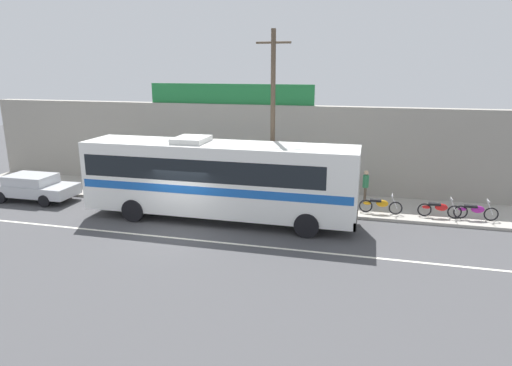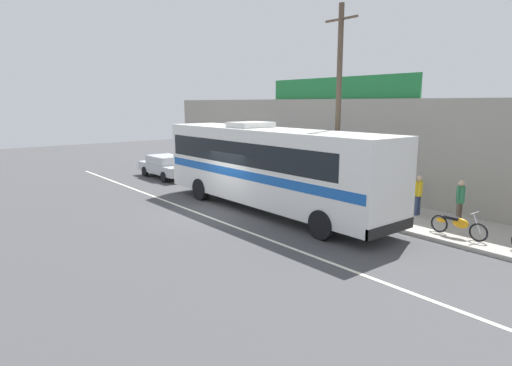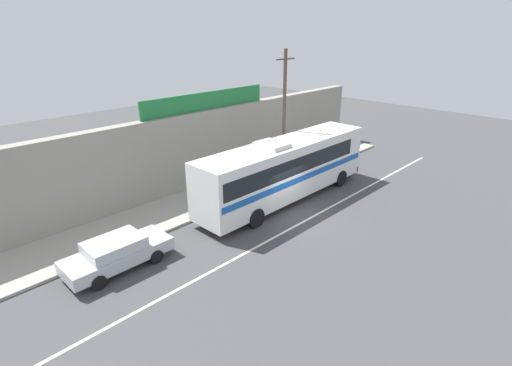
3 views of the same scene
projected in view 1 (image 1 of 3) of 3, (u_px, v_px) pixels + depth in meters
The scene contains 13 objects.
ground_plane at pixel (177, 231), 19.03m from camera, with size 70.00×70.00×0.00m, color #444447.
sidewalk_slab at pixel (217, 196), 23.89m from camera, with size 30.00×3.60×0.14m, color #A8A399.
storefront_facade at pixel (229, 146), 25.31m from camera, with size 30.00×0.70×4.80m, color gray.
storefront_billboard at pixel (230, 94), 24.53m from camera, with size 9.38×0.12×1.10m, color #1E7538.
road_center_stripe at pixel (169, 237), 18.28m from camera, with size 30.00×0.14×0.01m, color silver.
intercity_bus at pixel (216, 176), 19.89m from camera, with size 12.33×2.60×3.78m.
parked_car at pixel (33, 187), 23.18m from camera, with size 4.51×1.89×1.37m.
utility_pole at pixel (273, 120), 20.63m from camera, with size 1.60×0.22×8.32m.
motorcycle_orange at pixel (380, 205), 20.75m from camera, with size 1.97×0.56×0.94m.
motorcycle_purple at pixel (439, 208), 20.19m from camera, with size 1.90×0.56×0.94m.
motorcycle_red at pixel (475, 211), 19.89m from camera, with size 1.88×0.56×0.94m.
pedestrian_far_left at pixel (366, 184), 22.21m from camera, with size 0.30×0.48×1.67m.
pedestrian_by_curb at pixel (331, 183), 22.67m from camera, with size 0.30×0.48×1.62m.
Camera 1 is at (7.70, -16.49, 6.83)m, focal length 31.15 mm.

